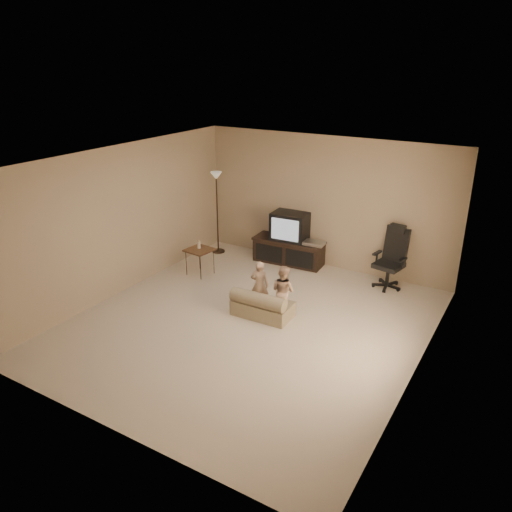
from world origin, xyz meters
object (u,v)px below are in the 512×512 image
(side_table, at_px, (199,250))
(toddler_left, at_px, (260,285))
(floor_lamp, at_px, (217,195))
(toddler_right, at_px, (283,291))
(office_chair, at_px, (390,265))
(child_sofa, at_px, (261,306))
(tv_stand, at_px, (290,242))

(side_table, xyz_separation_m, toddler_left, (1.63, -0.58, -0.08))
(side_table, height_order, floor_lamp, floor_lamp)
(side_table, distance_m, toddler_left, 1.74)
(toddler_right, bearing_deg, office_chair, -109.34)
(office_chair, height_order, toddler_left, office_chair)
(office_chair, bearing_deg, toddler_right, -109.59)
(toddler_left, height_order, toddler_right, toddler_right)
(child_sofa, relative_size, toddler_left, 1.16)
(toddler_left, bearing_deg, floor_lamp, -59.14)
(office_chair, bearing_deg, tv_stand, -171.12)
(office_chair, xyz_separation_m, toddler_right, (-1.12, -1.90, 0.02))
(office_chair, relative_size, floor_lamp, 0.66)
(office_chair, distance_m, child_sofa, 2.54)
(floor_lamp, distance_m, child_sofa, 3.10)
(tv_stand, distance_m, child_sofa, 2.29)
(office_chair, xyz_separation_m, floor_lamp, (-3.56, -0.17, 0.83))
(office_chair, distance_m, toddler_right, 2.21)
(tv_stand, bearing_deg, side_table, -134.58)
(tv_stand, distance_m, toddler_right, 2.17)
(floor_lamp, xyz_separation_m, toddler_right, (2.44, -1.73, -0.81))
(office_chair, xyz_separation_m, toddler_left, (-1.57, -1.87, 0.00))
(floor_lamp, distance_m, toddler_left, 2.75)
(child_sofa, height_order, toddler_right, toddler_right)
(floor_lamp, height_order, child_sofa, floor_lamp)
(toddler_right, bearing_deg, child_sofa, 50.18)
(tv_stand, bearing_deg, child_sofa, -77.44)
(toddler_left, bearing_deg, child_sofa, 107.64)
(tv_stand, distance_m, floor_lamp, 1.75)
(tv_stand, bearing_deg, floor_lamp, -174.81)
(tv_stand, bearing_deg, toddler_right, -69.14)
(floor_lamp, relative_size, child_sofa, 1.80)
(side_table, relative_size, child_sofa, 0.72)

